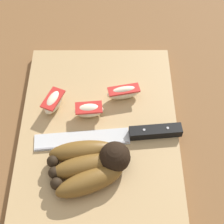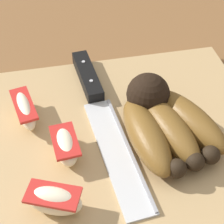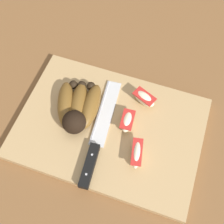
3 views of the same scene
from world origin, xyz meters
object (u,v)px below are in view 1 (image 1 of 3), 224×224
(apple_wedge_middle, at_px, (124,92))
(apple_wedge_far, at_px, (54,102))
(apple_wedge_near, at_px, (89,110))
(banana_bunch, at_px, (91,164))
(chefs_knife, at_px, (130,134))

(apple_wedge_middle, relative_size, apple_wedge_far, 1.11)
(apple_wedge_near, xyz_separation_m, apple_wedge_far, (-0.02, -0.07, 0.00))
(apple_wedge_far, bearing_deg, banana_bunch, 29.40)
(chefs_knife, xyz_separation_m, apple_wedge_near, (-0.05, -0.08, 0.01))
(chefs_knife, bearing_deg, banana_bunch, -45.02)
(apple_wedge_far, bearing_deg, apple_wedge_near, 74.47)
(banana_bunch, relative_size, apple_wedge_near, 2.51)
(chefs_knife, distance_m, apple_wedge_far, 0.17)
(apple_wedge_middle, height_order, apple_wedge_far, apple_wedge_far)
(apple_wedge_near, bearing_deg, chefs_knife, 57.59)
(chefs_knife, bearing_deg, apple_wedge_far, -115.00)
(apple_wedge_far, bearing_deg, apple_wedge_middle, 99.67)
(apple_wedge_near, xyz_separation_m, apple_wedge_middle, (-0.04, 0.07, 0.00))
(banana_bunch, xyz_separation_m, chefs_knife, (-0.07, 0.07, -0.02))
(apple_wedge_middle, bearing_deg, apple_wedge_far, -80.33)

